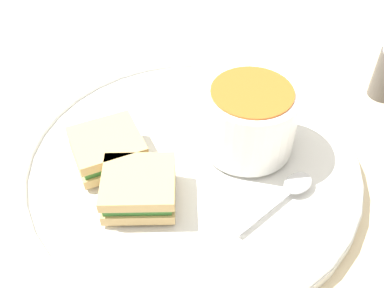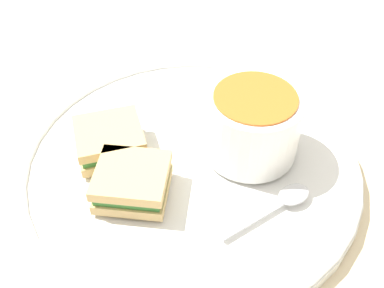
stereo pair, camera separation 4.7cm
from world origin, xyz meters
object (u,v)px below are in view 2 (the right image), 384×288
object	(u,v)px
soup_bowl	(252,124)
sandwich_half_far	(132,182)
spoon	(288,198)
sandwich_half_near	(110,140)

from	to	relation	value
soup_bowl	sandwich_half_far	world-z (taller)	soup_bowl
soup_bowl	sandwich_half_far	bearing A→B (deg)	-155.39
spoon	sandwich_half_near	xyz separation A→B (m)	(-0.18, 0.07, 0.01)
soup_bowl	sandwich_half_near	bearing A→B (deg)	178.91
sandwich_half_far	spoon	bearing A→B (deg)	-5.76
sandwich_half_near	sandwich_half_far	world-z (taller)	same
sandwich_half_near	sandwich_half_far	size ratio (longest dim) A/B	1.06
spoon	sandwich_half_far	world-z (taller)	sandwich_half_far
soup_bowl	sandwich_half_near	size ratio (longest dim) A/B	1.20
sandwich_half_near	spoon	bearing A→B (deg)	-22.49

